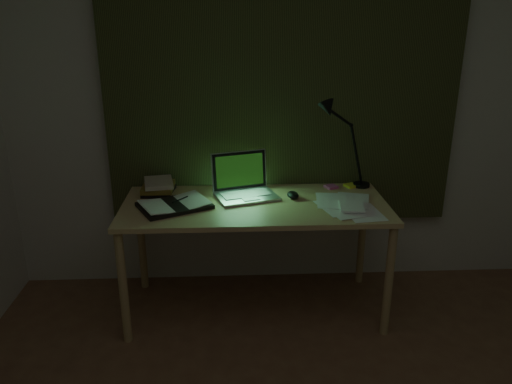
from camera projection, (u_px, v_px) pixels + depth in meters
wall_back at (282, 99)px, 3.14m from camera, size 3.50×0.00×2.50m
curtain at (283, 67)px, 3.03m from camera, size 2.20×0.06×2.00m
desk at (255, 257)px, 3.03m from camera, size 1.55×0.68×0.71m
laptop at (247, 178)px, 2.96m from camera, size 0.46×0.48×0.25m
open_textbook at (174, 205)px, 2.85m from camera, size 0.46×0.42×0.03m
book_stack at (158, 186)px, 3.07m from camera, size 0.19×0.23×0.09m
loose_papers at (343, 206)px, 2.85m from camera, size 0.39×0.40×0.02m
mouse at (293, 195)px, 2.99m from camera, size 0.08×0.11×0.04m
sticky_yellow at (351, 186)px, 3.20m from camera, size 0.09×0.09×0.02m
sticky_pink at (331, 187)px, 3.18m from camera, size 0.09×0.09×0.01m
desk_lamp at (364, 143)px, 3.11m from camera, size 0.41×0.34×0.57m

